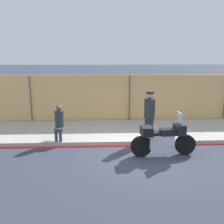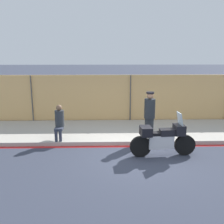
# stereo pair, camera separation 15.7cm
# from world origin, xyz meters

# --- Properties ---
(ground_plane) EXTENTS (120.00, 120.00, 0.00)m
(ground_plane) POSITION_xyz_m (0.00, 0.00, 0.00)
(ground_plane) COLOR #333847
(sidewalk) EXTENTS (35.30, 3.20, 0.16)m
(sidewalk) POSITION_xyz_m (0.00, 2.69, 0.08)
(sidewalk) COLOR #ADA89E
(sidewalk) RESTS_ON ground_plane
(curb_paint_stripe) EXTENTS (35.30, 0.18, 0.01)m
(curb_paint_stripe) POSITION_xyz_m (0.00, 1.00, 0.00)
(curb_paint_stripe) COLOR red
(curb_paint_stripe) RESTS_ON ground_plane
(storefront_fence) EXTENTS (33.53, 0.17, 2.37)m
(storefront_fence) POSITION_xyz_m (-0.00, 4.38, 1.18)
(storefront_fence) COLOR #E5B26B
(storefront_fence) RESTS_ON ground_plane
(motorcycle) EXTENTS (2.26, 0.59, 1.50)m
(motorcycle) POSITION_xyz_m (0.70, 0.09, 0.61)
(motorcycle) COLOR black
(motorcycle) RESTS_ON ground_plane
(officer_standing) EXTENTS (0.42, 0.42, 1.80)m
(officer_standing) POSITION_xyz_m (0.51, 1.68, 1.07)
(officer_standing) COLOR #1E2328
(officer_standing) RESTS_ON sidewalk
(person_seated_on_curb) EXTENTS (0.35, 0.67, 1.32)m
(person_seated_on_curb) POSITION_xyz_m (-3.00, 1.56, 0.89)
(person_seated_on_curb) COLOR #2D3342
(person_seated_on_curb) RESTS_ON sidewalk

